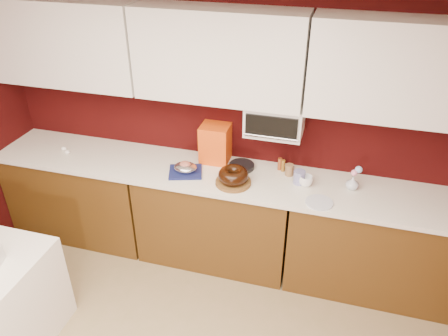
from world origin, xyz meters
name	(u,v)px	position (x,y,z in m)	size (l,w,h in m)	color
ceiling	(10,37)	(0.00, 0.00, 2.50)	(4.00, 4.50, 0.02)	white
wall_back	(225,120)	(0.00, 2.25, 1.25)	(4.00, 0.02, 2.50)	#320706
base_cabinet_left	(84,194)	(-1.33, 1.94, 0.43)	(1.31, 0.58, 0.86)	#503210
base_cabinet_center	(216,217)	(0.00, 1.94, 0.43)	(1.31, 0.58, 0.86)	#503210
base_cabinet_right	(370,244)	(1.33, 1.94, 0.43)	(1.31, 0.58, 0.86)	#503210
countertop	(215,175)	(0.00, 1.94, 0.88)	(4.00, 0.62, 0.04)	white
upper_cabinet_left	(64,43)	(-1.33, 2.08, 1.85)	(1.31, 0.33, 0.70)	white
upper_cabinet_center	(219,56)	(0.00, 2.08, 1.85)	(1.31, 0.33, 0.70)	white
upper_cabinet_right	(406,71)	(1.33, 2.08, 1.85)	(1.31, 0.33, 0.70)	white
toaster_oven	(275,119)	(0.45, 2.10, 1.38)	(0.45, 0.30, 0.25)	white
toaster_oven_door	(271,127)	(0.45, 1.94, 1.38)	(0.40, 0.02, 0.18)	black
toaster_oven_handle	(270,137)	(0.45, 1.93, 1.30)	(0.02, 0.02, 0.42)	silver
cake_base	(233,182)	(0.19, 1.82, 0.91)	(0.29, 0.29, 0.03)	brown
bundt_cake	(233,175)	(0.19, 1.82, 0.98)	(0.24, 0.24, 0.10)	black
navy_towel	(186,172)	(-0.23, 1.87, 0.91)	(0.27, 0.23, 0.02)	navy
foil_ham_nest	(185,167)	(-0.23, 1.87, 0.96)	(0.19, 0.16, 0.07)	silver
roasted_ham	(185,165)	(-0.23, 1.87, 0.98)	(0.10, 0.08, 0.06)	#C06A58
pandoro_box	(215,143)	(-0.06, 2.15, 1.07)	(0.24, 0.22, 0.33)	red
dark_pan	(242,166)	(0.20, 2.07, 0.92)	(0.22, 0.22, 0.04)	black
coffee_mug	(306,180)	(0.75, 1.95, 0.95)	(0.09, 0.09, 0.11)	white
blue_jar	(299,177)	(0.70, 1.97, 0.96)	(0.09, 0.09, 0.11)	navy
flower_vase	(352,182)	(1.11, 2.00, 0.96)	(0.08, 0.08, 0.12)	silver
flower_pink	(354,173)	(1.11, 2.00, 1.05)	(0.05, 0.05, 0.05)	pink
flower_blue	(359,170)	(1.14, 2.02, 1.07)	(0.06, 0.06, 0.06)	#99C2F4
china_plate	(319,202)	(0.88, 1.73, 0.91)	(0.21, 0.21, 0.01)	silver
amber_bottle	(280,164)	(0.51, 2.14, 0.95)	(0.04, 0.04, 0.11)	brown
paper_cup	(289,170)	(0.60, 2.07, 0.95)	(0.07, 0.07, 0.10)	brown
egg_left	(64,149)	(-1.44, 1.93, 0.92)	(0.05, 0.04, 0.04)	white
egg_right	(67,152)	(-1.37, 1.88, 0.92)	(0.05, 0.04, 0.04)	white
amber_bottle_tall	(283,166)	(0.54, 2.12, 0.95)	(0.03, 0.03, 0.11)	brown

